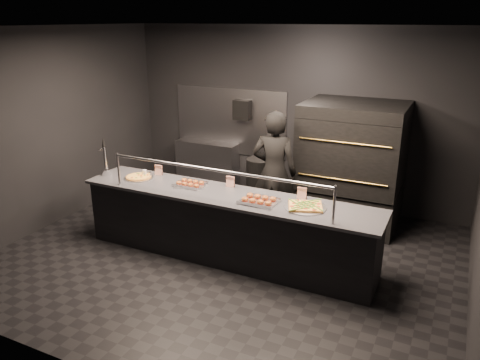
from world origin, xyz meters
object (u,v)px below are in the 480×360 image
Objects in this scene: slider_tray_b at (259,200)px; trash_bin at (259,180)px; service_counter at (226,226)px; slider_tray_a at (190,184)px; square_pizza at (305,206)px; towel_dispenser at (242,110)px; round_pizza at (139,177)px; pizza_oven at (351,164)px; prep_shelf at (208,165)px; worker at (274,172)px; beer_tap at (106,164)px; fire_extinguisher at (271,140)px.

slider_tray_b is 2.45m from trash_bin.
service_counter is 0.77m from slider_tray_a.
square_pizza is at bearing 0.24° from service_counter.
towel_dispenser is 0.83× the size of round_pizza.
slider_tray_b is at bearing -66.89° from trash_bin.
pizza_oven reaches higher than prep_shelf.
slider_tray_b is 0.26× the size of worker.
pizza_oven is 1.03× the size of worker.
round_pizza reaches higher than prep_shelf.
slider_tray_a is at bearing 5.75° from beer_tap.
prep_shelf is at bearing 170.11° from trash_bin.
trash_bin is (-1.64, 0.22, -0.58)m from pizza_oven.
fire_extinguisher is (1.25, 0.08, 0.61)m from prep_shelf.
slider_tray_a is (1.35, 0.14, -0.14)m from beer_tap.
service_counter is 1.51m from round_pizza.
pizza_oven is 3.23m from round_pizza.
square_pizza is (1.08, 0.00, 0.47)m from service_counter.
round_pizza is (0.17, -2.29, 0.49)m from prep_shelf.
round_pizza is (-1.08, -2.37, -0.12)m from fire_extinguisher.
round_pizza is 0.87× the size of slider_tray_b.
beer_tap reaches higher than prep_shelf.
square_pizza reaches higher than prep_shelf.
pizza_oven is at bearing -7.57° from trash_bin.
slider_tray_a is (1.00, -2.23, 0.49)m from prep_shelf.
trash_bin is (0.46, -0.27, -1.16)m from towel_dispenser.
service_counter is 5.31× the size of trash_bin.
slider_tray_b is 0.62× the size of trash_bin.
pizza_oven is at bearing -13.14° from towel_dispenser.
service_counter is 7.19× the size of beer_tap.
fire_extinguisher reaches higher than prep_shelf.
fire_extinguisher is 0.27× the size of worker.
towel_dispenser reaches higher than round_pizza.
round_pizza is at bearing -85.76° from prep_shelf.
pizza_oven is 1.90m from square_pizza.
towel_dispenser is at bearing 97.41° from slider_tray_a.
trash_bin is at bearing -9.89° from prep_shelf.
towel_dispenser is at bearing 149.51° from trash_bin.
trash_bin is (1.16, -0.20, -0.06)m from prep_shelf.
towel_dispenser is 2.90m from slider_tray_b.
beer_tap is 0.74× the size of trash_bin.
slider_tray_a is at bearing -134.78° from pizza_oven.
pizza_oven is 2.23m from towel_dispenser.
worker is at bearing -48.49° from towel_dispenser.
slider_tray_b reaches higher than square_pizza.
square_pizza is (2.51, -0.03, 0.00)m from round_pizza.
service_counter is 2.15× the size of pizza_oven.
slider_tray_a reaches higher than trash_bin.
fire_extinguisher is 2.62m from slider_tray_b.
worker is (1.83, -1.21, 0.48)m from prep_shelf.
trash_bin is (-0.94, 2.19, -0.56)m from slider_tray_b.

